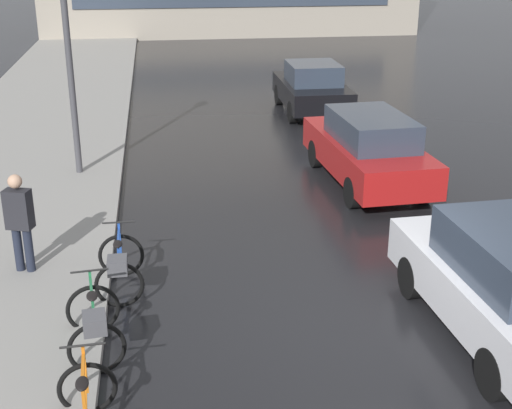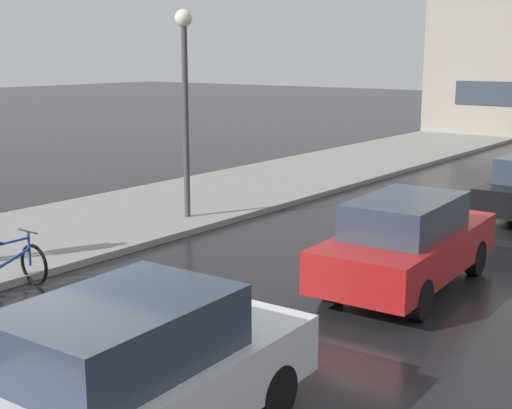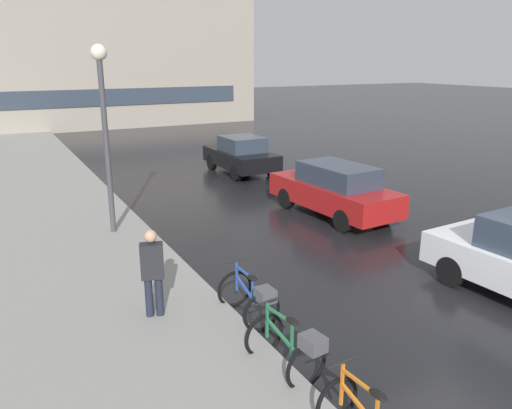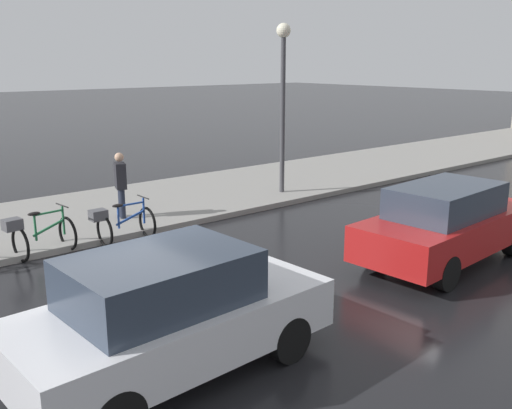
% 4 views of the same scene
% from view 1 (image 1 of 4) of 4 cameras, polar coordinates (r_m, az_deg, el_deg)
% --- Properties ---
extents(ground_plane, '(140.00, 140.00, 0.00)m').
position_cam_1_polar(ground_plane, '(10.03, 9.12, -10.73)').
color(ground_plane, black).
extents(sidewalk_kerb, '(4.80, 60.00, 0.14)m').
position_cam_1_polar(sidewalk_kerb, '(19.11, -17.63, 4.42)').
color(sidewalk_kerb, gray).
rests_on(sidewalk_kerb, ground).
extents(bicycle_second, '(0.86, 1.39, 1.01)m').
position_cam_1_polar(bicycle_second, '(9.53, -12.78, -9.37)').
color(bicycle_second, black).
rests_on(bicycle_second, ground).
extents(bicycle_third, '(0.74, 1.36, 0.99)m').
position_cam_1_polar(bicycle_third, '(11.01, -10.86, -4.93)').
color(bicycle_third, black).
rests_on(bicycle_third, ground).
extents(car_white, '(2.04, 4.20, 1.63)m').
position_cam_1_polar(car_white, '(10.19, 19.74, -5.94)').
color(car_white, silver).
rests_on(car_white, ground).
extents(car_red, '(1.97, 4.47, 1.59)m').
position_cam_1_polar(car_red, '(15.68, 8.96, 4.44)').
color(car_red, '#AD1919').
rests_on(car_red, ground).
extents(car_black, '(1.83, 3.80, 1.54)m').
position_cam_1_polar(car_black, '(21.90, 4.51, 9.27)').
color(car_black, black).
rests_on(car_black, ground).
extents(pedestrian, '(0.45, 0.35, 1.76)m').
position_cam_1_polar(pedestrian, '(11.73, -18.36, -1.26)').
color(pedestrian, '#1E2333').
rests_on(pedestrian, ground).
extents(streetlamp, '(0.40, 0.40, 4.93)m').
position_cam_1_polar(streetlamp, '(15.88, -14.94, 13.47)').
color(streetlamp, '#424247').
rests_on(streetlamp, ground).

